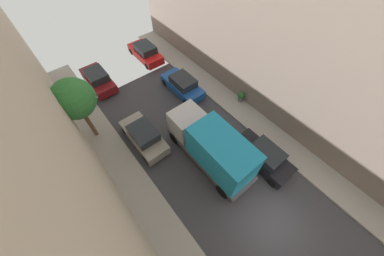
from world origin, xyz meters
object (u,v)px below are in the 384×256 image
Objects in this scene: parked_car_left_3 at (98,79)px; potted_plant_2 at (241,96)px; parked_car_right_2 at (263,156)px; street_tree_0 at (74,99)px; parked_car_left_2 at (144,136)px; parked_car_right_4 at (145,52)px; parked_car_right_3 at (183,85)px; delivery_truck at (212,147)px.

parked_car_left_3 is 12.65m from potted_plant_2.
street_tree_0 is (-7.96, 9.25, 3.18)m from parked_car_right_2.
parked_car_right_4 is (5.40, 8.65, 0.00)m from parked_car_left_2.
parked_car_right_2 and parked_car_right_3 have the same top height.
parked_car_right_3 is at bearing 24.81° from parked_car_left_2.
parked_car_right_3 reaches higher than potted_plant_2.
street_tree_0 reaches higher than parked_car_right_2.
parked_car_left_3 is at bearing 110.69° from parked_car_right_2.
parked_car_left_3 is at bearing 135.20° from parked_car_right_3.
parked_car_right_2 reaches higher than potted_plant_2.
parked_car_left_3 is 4.88× the size of potted_plant_2.
delivery_truck reaches higher than parked_car_right_3.
parked_car_right_4 is at bearing 36.22° from street_tree_0.
parked_car_right_4 is (0.00, 15.09, 0.00)m from parked_car_right_2.
delivery_truck is 7.66× the size of potted_plant_2.
parked_car_right_3 is 0.83× the size of street_tree_0.
parked_car_right_4 is (5.40, 0.79, 0.00)m from parked_car_left_3.
parked_car_right_2 is at bearing -121.93° from potted_plant_2.
parked_car_left_2 and parked_car_right_2 have the same top height.
delivery_truck is at bearing 140.10° from parked_car_right_2.
parked_car_left_2 is 1.00× the size of parked_car_right_4.
delivery_truck reaches higher than parked_car_left_2.
parked_car_left_3 reaches higher than potted_plant_2.
parked_car_right_4 is 4.88× the size of potted_plant_2.
delivery_truck is (2.70, -4.18, 1.07)m from parked_car_left_2.
delivery_truck is at bearing -155.58° from potted_plant_2.
parked_car_left_2 and parked_car_left_3 have the same top height.
parked_car_right_2 is 0.64× the size of delivery_truck.
delivery_truck reaches higher than potted_plant_2.
parked_car_left_3 is 15.28m from parked_car_right_2.
parked_car_right_3 is (5.40, 2.50, 0.00)m from parked_car_left_2.
parked_car_left_2 is 8.57m from potted_plant_2.
parked_car_right_2 is 0.83× the size of street_tree_0.
street_tree_0 is (-2.56, -5.04, 3.18)m from parked_car_left_3.
parked_car_right_2 is 5.72m from potted_plant_2.
parked_car_right_3 is at bearing -44.80° from parked_car_left_3.
parked_car_left_2 is at bearing -47.71° from street_tree_0.
parked_car_left_3 is 12.38m from delivery_truck.
parked_car_left_2 is 8.40m from parked_car_right_2.
parked_car_right_2 is at bearing -50.01° from parked_car_left_2.
parked_car_right_3 is at bearing 90.00° from parked_car_right_2.
parked_car_right_3 is at bearing -2.30° from street_tree_0.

